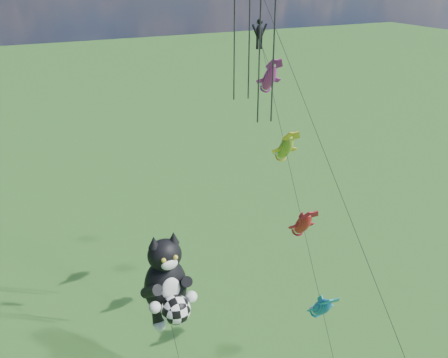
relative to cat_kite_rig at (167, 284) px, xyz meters
name	(u,v)px	position (x,y,z in m)	size (l,w,h in m)	color
cat_kite_rig	(167,284)	(0.00, 0.00, 0.00)	(2.54, 4.11, 10.05)	brown
fish_windsock_rig	(294,187)	(8.27, 1.31, 3.22)	(3.04, 15.73, 18.72)	brown
parafoil_rig	(263,27)	(6.64, 2.50, 11.93)	(3.44, 17.30, 24.57)	brown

